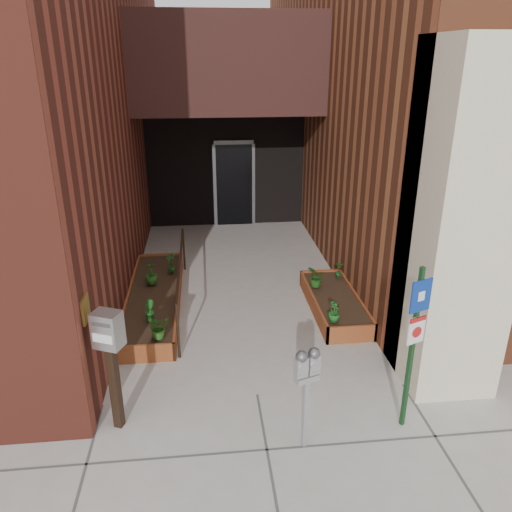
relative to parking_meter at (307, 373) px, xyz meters
name	(u,v)px	position (x,y,z in m)	size (l,w,h in m)	color
ground	(257,395)	(-0.43, 0.97, -0.99)	(80.00, 80.00, 0.00)	#9E9991
architecture	(215,16)	(-0.61, 7.87, 3.99)	(20.00, 14.60, 10.00)	maroon
planter_left	(154,299)	(-1.98, 3.67, -0.86)	(0.90, 3.60, 0.30)	brown
planter_right	(334,303)	(1.17, 3.17, -0.86)	(0.80, 2.20, 0.30)	brown
handrail	(180,268)	(-1.48, 3.62, -0.25)	(0.04, 3.34, 0.90)	black
parking_meter	(307,373)	(0.00, 0.00, 0.00)	(0.30, 0.18, 1.28)	#A7A6A9
sign_post	(415,333)	(1.26, 0.21, 0.29)	(0.27, 0.12, 2.08)	#153A1A
payment_dropbox	(110,346)	(-2.16, 0.57, 0.12)	(0.37, 0.33, 1.55)	black
shrub_left_a	(158,327)	(-1.77, 2.07, -0.52)	(0.32, 0.32, 0.35)	#2A631C
shrub_left_b	(149,310)	(-1.95, 2.62, -0.53)	(0.18, 0.18, 0.33)	#1B5F1B
shrub_left_c	(151,273)	(-2.04, 3.98, -0.49)	(0.23, 0.23, 0.41)	#245819
shrub_left_d	(171,263)	(-1.71, 4.46, -0.49)	(0.21, 0.21, 0.40)	#1A5D1B
shrub_right_a	(334,312)	(0.92, 2.27, -0.53)	(0.19, 0.19, 0.33)	#19591B
shrub_right_b	(339,270)	(1.42, 3.87, -0.53)	(0.18, 0.18, 0.33)	#17521C
shrub_right_c	(316,277)	(0.92, 3.54, -0.51)	(0.33, 0.33, 0.36)	#1F4F16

